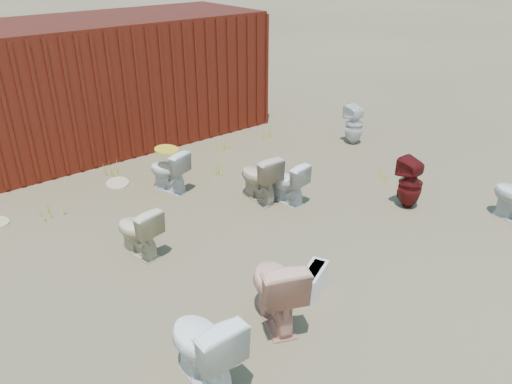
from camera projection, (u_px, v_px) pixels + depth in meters
ground at (283, 244)px, 6.78m from camera, size 100.00×100.00×0.00m
shipping_container at (111, 81)px, 9.87m from camera, size 6.00×2.40×2.40m
toilet_front_a at (203, 346)px, 4.48m from camera, size 0.48×0.83×0.84m
toilet_front_pink at (276, 288)px, 5.22m from camera, size 0.77×0.96×0.86m
toilet_front_c at (287, 182)px, 7.72m from camera, size 0.48×0.72×0.68m
toilet_front_maroon at (410, 183)px, 7.55m from camera, size 0.37×0.38×0.80m
toilet_back_beige_left at (138, 231)px, 6.41m from camera, size 0.51×0.75×0.70m
toilet_back_beige_right at (259, 177)px, 7.77m from camera, size 0.46×0.78×0.78m
toilet_back_yellowlid at (168, 171)px, 8.07m from camera, size 0.60×0.78×0.71m
toilet_back_e at (354, 124)px, 9.97m from camera, size 0.41×0.42×0.79m
yellow_lid at (166, 150)px, 7.91m from camera, size 0.36×0.45×0.02m
loose_tank at (313, 282)px, 5.73m from camera, size 0.54×0.39×0.35m
loose_lid_near at (117, 183)px, 8.44m from camera, size 0.53×0.60×0.02m
weed_clump_a at (52, 208)px, 7.37m from camera, size 0.36×0.36×0.29m
weed_clump_b at (218, 166)px, 8.76m from camera, size 0.32×0.32×0.29m
weed_clump_c at (268, 132)px, 10.23m from camera, size 0.36×0.36×0.33m
weed_clump_d at (113, 169)px, 8.68m from camera, size 0.30×0.30×0.26m
weed_clump_e at (225, 144)px, 9.72m from camera, size 0.34×0.34×0.26m
weed_clump_f at (383, 173)px, 8.57m from camera, size 0.28×0.28×0.21m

